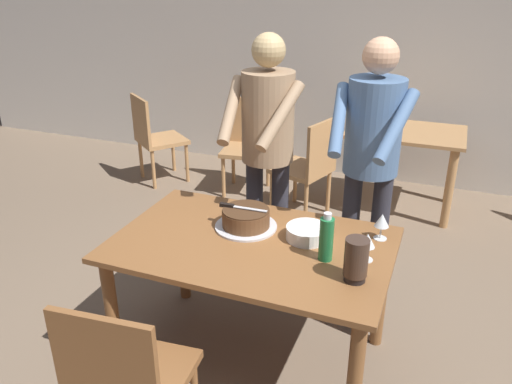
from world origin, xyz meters
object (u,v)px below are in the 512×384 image
object	(u,v)px
background_table	(404,148)
background_chair_1	(248,142)
hurricane_lamp	(356,260)
cake_on_platter	(246,219)
cake_knife	(233,206)
water_bottle	(326,238)
person_cutting_cake	(267,141)
person_standing_beside	(371,152)
chair_near_side	(127,379)
plate_stack	(307,233)
wine_glass_far	(367,241)
background_chair_3	(309,165)
background_chair_0	(155,136)
main_dining_table	(252,261)

from	to	relation	value
background_table	background_chair_1	world-z (taller)	background_chair_1
hurricane_lamp	background_chair_1	bearing A→B (deg)	122.18
background_chair_1	cake_on_platter	bearing A→B (deg)	-67.94
cake_knife	background_table	bearing A→B (deg)	73.01
hurricane_lamp	background_table	world-z (taller)	hurricane_lamp
water_bottle	background_chair_1	distance (m)	2.66
person_cutting_cake	background_chair_1	size ratio (longest dim) A/B	1.91
person_standing_beside	chair_near_side	xyz separation A→B (m)	(-0.69, -1.53, -0.58)
cake_knife	plate_stack	bearing A→B (deg)	0.18
cake_on_platter	cake_knife	world-z (taller)	cake_knife
background_chair_1	hurricane_lamp	bearing A→B (deg)	-57.82
wine_glass_far	background_table	xyz separation A→B (m)	(-0.06, 2.32, -0.28)
background_table	background_chair_3	world-z (taller)	background_chair_3
plate_stack	hurricane_lamp	xyz separation A→B (m)	(0.31, -0.29, 0.07)
person_standing_beside	background_chair_1	world-z (taller)	person_standing_beside
hurricane_lamp	cake_knife	bearing A→B (deg)	158.23
hurricane_lamp	background_chair_0	bearing A→B (deg)	137.76
water_bottle	chair_near_side	world-z (taller)	water_bottle
water_bottle	chair_near_side	distance (m)	1.08
wine_glass_far	hurricane_lamp	bearing A→B (deg)	-94.82
plate_stack	wine_glass_far	xyz separation A→B (m)	(0.33, -0.10, 0.07)
cake_on_platter	plate_stack	distance (m)	0.35
plate_stack	background_chair_1	world-z (taller)	background_chair_1
cake_on_platter	cake_knife	size ratio (longest dim) A/B	1.26
person_cutting_cake	person_standing_beside	bearing A→B (deg)	2.72
person_cutting_cake	background_chair_0	distance (m)	2.32
person_standing_beside	wine_glass_far	bearing A→B (deg)	-80.04
cake_knife	main_dining_table	bearing A→B (deg)	-40.19
plate_stack	background_chair_0	world-z (taller)	background_chair_0
wine_glass_far	background_chair_0	distance (m)	3.24
background_chair_1	chair_near_side	bearing A→B (deg)	-76.87
water_bottle	hurricane_lamp	bearing A→B (deg)	-37.16
cake_on_platter	hurricane_lamp	xyz separation A→B (m)	(0.66, -0.29, 0.06)
background_table	person_cutting_cake	bearing A→B (deg)	-111.91
person_cutting_cake	background_chair_0	bearing A→B (deg)	140.72
background_chair_0	background_chair_3	size ratio (longest dim) A/B	1.00
cake_knife	background_table	size ratio (longest dim) A/B	0.27
plate_stack	background_table	bearing A→B (deg)	83.27
background_chair_0	background_chair_1	world-z (taller)	same
water_bottle	chair_near_side	size ratio (longest dim) A/B	0.28
plate_stack	background_chair_1	bearing A→B (deg)	119.65
water_bottle	background_table	size ratio (longest dim) A/B	0.25
water_bottle	hurricane_lamp	xyz separation A→B (m)	(0.17, -0.13, -0.01)
cake_on_platter	cake_knife	bearing A→B (deg)	-177.72
wine_glass_far	background_table	size ratio (longest dim) A/B	0.14
background_chair_1	main_dining_table	bearing A→B (deg)	-67.19
main_dining_table	background_chair_1	xyz separation A→B (m)	(-0.94, 2.24, -0.14)
hurricane_lamp	person_cutting_cake	bearing A→B (deg)	131.71
cake_on_platter	plate_stack	world-z (taller)	cake_on_platter
cake_knife	wine_glass_far	bearing A→B (deg)	-7.44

